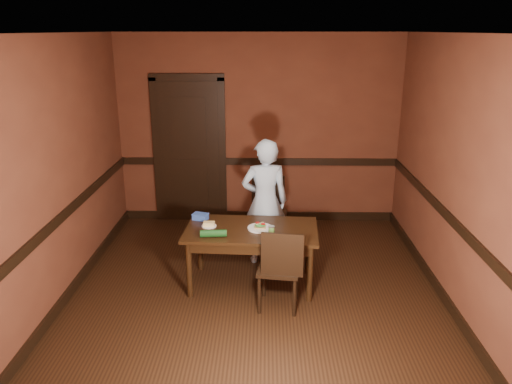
{
  "coord_description": "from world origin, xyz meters",
  "views": [
    {
      "loc": [
        0.1,
        -4.79,
        2.73
      ],
      "look_at": [
        0.0,
        0.35,
        1.05
      ],
      "focal_mm": 35.0,
      "sensor_mm": 36.0,
      "label": 1
    }
  ],
  "objects_px": {
    "cheese_saucer": "(209,225)",
    "chair_far": "(270,214)",
    "food_tub": "(200,217)",
    "chair_near": "(279,267)",
    "person": "(265,202)",
    "sauce_jar": "(271,230)",
    "sandwich_plate": "(260,227)",
    "dining_table": "(251,257)"
  },
  "relations": [
    {
      "from": "chair_near",
      "to": "food_tub",
      "type": "distance_m",
      "value": 1.16
    },
    {
      "from": "sandwich_plate",
      "to": "food_tub",
      "type": "distance_m",
      "value": 0.73
    },
    {
      "from": "person",
      "to": "dining_table",
      "type": "bearing_deg",
      "value": 68.84
    },
    {
      "from": "chair_far",
      "to": "person",
      "type": "bearing_deg",
      "value": -92.59
    },
    {
      "from": "dining_table",
      "to": "sandwich_plate",
      "type": "height_order",
      "value": "sandwich_plate"
    },
    {
      "from": "cheese_saucer",
      "to": "food_tub",
      "type": "xyz_separation_m",
      "value": [
        -0.12,
        0.2,
        0.02
      ]
    },
    {
      "from": "chair_far",
      "to": "chair_near",
      "type": "bearing_deg",
      "value": -80.72
    },
    {
      "from": "sandwich_plate",
      "to": "dining_table",
      "type": "bearing_deg",
      "value": 176.92
    },
    {
      "from": "chair_far",
      "to": "sauce_jar",
      "type": "height_order",
      "value": "chair_far"
    },
    {
      "from": "chair_near",
      "to": "sandwich_plate",
      "type": "height_order",
      "value": "chair_near"
    },
    {
      "from": "sandwich_plate",
      "to": "sauce_jar",
      "type": "bearing_deg",
      "value": -42.82
    },
    {
      "from": "chair_far",
      "to": "sauce_jar",
      "type": "bearing_deg",
      "value": -83.53
    },
    {
      "from": "person",
      "to": "chair_near",
      "type": "bearing_deg",
      "value": 90.27
    },
    {
      "from": "sandwich_plate",
      "to": "sauce_jar",
      "type": "xyz_separation_m",
      "value": [
        0.12,
        -0.11,
        0.02
      ]
    },
    {
      "from": "chair_near",
      "to": "cheese_saucer",
      "type": "height_order",
      "value": "chair_near"
    },
    {
      "from": "chair_near",
      "to": "person",
      "type": "height_order",
      "value": "person"
    },
    {
      "from": "chair_near",
      "to": "food_tub",
      "type": "bearing_deg",
      "value": -31.51
    },
    {
      "from": "person",
      "to": "sandwich_plate",
      "type": "relative_size",
      "value": 5.63
    },
    {
      "from": "food_tub",
      "to": "cheese_saucer",
      "type": "bearing_deg",
      "value": -41.01
    },
    {
      "from": "dining_table",
      "to": "chair_far",
      "type": "height_order",
      "value": "chair_far"
    },
    {
      "from": "sauce_jar",
      "to": "food_tub",
      "type": "bearing_deg",
      "value": 154.9
    },
    {
      "from": "cheese_saucer",
      "to": "chair_far",
      "type": "bearing_deg",
      "value": 54.85
    },
    {
      "from": "sandwich_plate",
      "to": "sauce_jar",
      "type": "distance_m",
      "value": 0.17
    },
    {
      "from": "dining_table",
      "to": "sauce_jar",
      "type": "xyz_separation_m",
      "value": [
        0.22,
        -0.12,
        0.38
      ]
    },
    {
      "from": "chair_far",
      "to": "sauce_jar",
      "type": "distance_m",
      "value": 1.15
    },
    {
      "from": "chair_far",
      "to": "food_tub",
      "type": "height_order",
      "value": "chair_far"
    },
    {
      "from": "dining_table",
      "to": "sandwich_plate",
      "type": "relative_size",
      "value": 5.24
    },
    {
      "from": "sauce_jar",
      "to": "food_tub",
      "type": "distance_m",
      "value": 0.89
    },
    {
      "from": "chair_far",
      "to": "person",
      "type": "height_order",
      "value": "person"
    },
    {
      "from": "chair_near",
      "to": "food_tub",
      "type": "relative_size",
      "value": 4.46
    },
    {
      "from": "person",
      "to": "cheese_saucer",
      "type": "xyz_separation_m",
      "value": [
        -0.61,
        -0.55,
        -0.08
      ]
    },
    {
      "from": "dining_table",
      "to": "cheese_saucer",
      "type": "xyz_separation_m",
      "value": [
        -0.47,
        0.05,
        0.36
      ]
    },
    {
      "from": "person",
      "to": "sauce_jar",
      "type": "height_order",
      "value": "person"
    },
    {
      "from": "chair_near",
      "to": "food_tub",
      "type": "height_order",
      "value": "chair_near"
    },
    {
      "from": "dining_table",
      "to": "chair_near",
      "type": "relative_size",
      "value": 1.62
    },
    {
      "from": "sandwich_plate",
      "to": "cheese_saucer",
      "type": "relative_size",
      "value": 1.67
    },
    {
      "from": "sauce_jar",
      "to": "cheese_saucer",
      "type": "height_order",
      "value": "sauce_jar"
    },
    {
      "from": "sauce_jar",
      "to": "chair_far",
      "type": "bearing_deg",
      "value": 90.55
    },
    {
      "from": "person",
      "to": "food_tub",
      "type": "bearing_deg",
      "value": 17.52
    },
    {
      "from": "cheese_saucer",
      "to": "food_tub",
      "type": "distance_m",
      "value": 0.24
    },
    {
      "from": "dining_table",
      "to": "chair_near",
      "type": "bearing_deg",
      "value": -54.26
    },
    {
      "from": "chair_far",
      "to": "person",
      "type": "distance_m",
      "value": 0.51
    }
  ]
}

